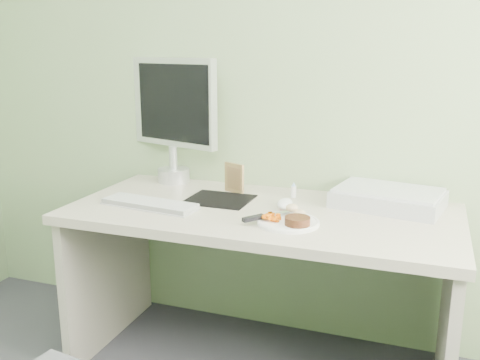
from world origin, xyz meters
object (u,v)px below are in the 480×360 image
(desk, at_px, (261,251))
(plate, at_px, (288,223))
(monitor, at_px, (174,113))
(scanner, at_px, (388,199))

(desk, bearing_deg, plate, -43.39)
(plate, xyz_separation_m, monitor, (-0.70, 0.46, 0.33))
(desk, height_order, monitor, monitor)
(desk, distance_m, plate, 0.28)
(desk, xyz_separation_m, plate, (0.15, -0.15, 0.19))
(desk, height_order, scanner, scanner)
(desk, xyz_separation_m, monitor, (-0.55, 0.32, 0.52))
(plate, bearing_deg, monitor, 146.71)
(scanner, xyz_separation_m, monitor, (-1.04, 0.10, 0.31))
(plate, height_order, scanner, scanner)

